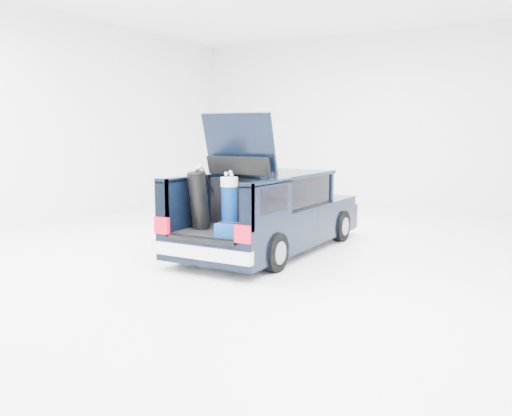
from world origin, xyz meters
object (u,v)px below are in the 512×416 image
Objects in this scene: car at (272,213)px; red_suitcase at (264,213)px; blue_golf_bag at (229,202)px; blue_duffel at (231,230)px; black_golf_bag at (199,200)px.

car is 8.37× the size of red_suitcase.
blue_golf_bag is (-0.56, -0.17, 0.17)m from red_suitcase.
red_suitcase is 0.84m from blue_duffel.
black_golf_bag is at bearing -115.73° from blue_golf_bag.
blue_duffel is at bearing -16.60° from black_golf_bag.
red_suitcase is at bearing 32.68° from black_golf_bag.
blue_duffel is at bearing -31.58° from blue_golf_bag.
red_suitcase is at bearing 41.19° from blue_golf_bag.
black_golf_bag is 1.11× the size of blue_golf_bag.
red_suitcase is 1.08m from black_golf_bag.
blue_duffel is (-0.12, -0.81, -0.16)m from red_suitcase.
black_golf_bag is 0.50m from blue_golf_bag.
car reaches higher than blue_golf_bag.
black_golf_bag is 2.33× the size of blue_duffel.
car is 1.30m from red_suitcase.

